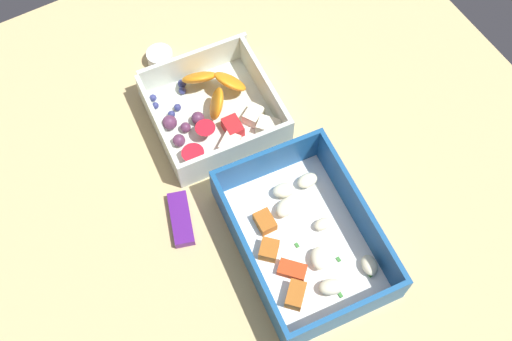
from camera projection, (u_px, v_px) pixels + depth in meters
table_surface at (255, 171)px, 79.66cm from camera, size 80.00×80.00×2.00cm
pasta_container at (303, 239)px, 72.10cm from camera, size 22.92×17.13×6.05cm
fruit_bowl at (214, 111)px, 80.68cm from camera, size 17.24×17.08×5.27cm
candy_bar at (181, 219)px, 74.68cm from camera, size 7.40×4.41×1.20cm
paper_cup_liner at (160, 57)px, 85.98cm from camera, size 3.66×3.66×1.99cm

